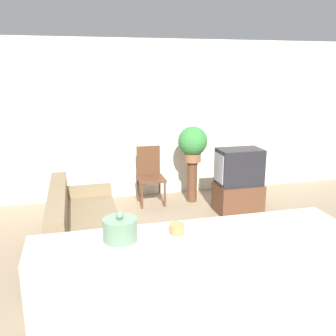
{
  "coord_description": "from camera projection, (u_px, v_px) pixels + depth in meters",
  "views": [
    {
      "loc": [
        -0.78,
        -2.95,
        2.21
      ],
      "look_at": [
        0.48,
        2.02,
        0.85
      ],
      "focal_mm": 40.0,
      "sensor_mm": 36.0,
      "label": 1
    }
  ],
  "objects": [
    {
      "name": "wall_back",
      "position": [
        121.0,
        121.0,
        6.38
      ],
      "size": [
        9.0,
        0.06,
        2.7
      ],
      "color": "silver",
      "rests_on": "ground_plane"
    },
    {
      "name": "television",
      "position": [
        239.0,
        167.0,
        5.8
      ],
      "size": [
        0.69,
        0.43,
        0.56
      ],
      "color": "#232328",
      "rests_on": "tv_stand"
    },
    {
      "name": "decorative_bowl",
      "position": [
        120.0,
        229.0,
        2.53
      ],
      "size": [
        0.23,
        0.23,
        0.2
      ],
      "color": "gray",
      "rests_on": "foreground_counter"
    },
    {
      "name": "ground_plane",
      "position": [
        171.0,
        312.0,
        3.51
      ],
      "size": [
        14.0,
        14.0,
        0.0
      ],
      "primitive_type": "plane",
      "color": "gray"
    },
    {
      "name": "wooden_chair",
      "position": [
        150.0,
        173.0,
        6.27
      ],
      "size": [
        0.44,
        0.44,
        0.96
      ],
      "color": "brown",
      "rests_on": "ground_plane"
    },
    {
      "name": "potted_plant",
      "position": [
        193.0,
        143.0,
        6.2
      ],
      "size": [
        0.49,
        0.49,
        0.59
      ],
      "color": "#8E5B3D",
      "rests_on": "plant_stand"
    },
    {
      "name": "foreground_counter",
      "position": [
        192.0,
        298.0,
        2.81
      ],
      "size": [
        2.29,
        0.44,
        1.08
      ],
      "color": "beige",
      "rests_on": "ground_plane"
    },
    {
      "name": "plant_stand",
      "position": [
        192.0,
        181.0,
        6.38
      ],
      "size": [
        0.17,
        0.17,
        0.7
      ],
      "color": "brown",
      "rests_on": "ground_plane"
    },
    {
      "name": "couch",
      "position": [
        82.0,
        231.0,
        4.58
      ],
      "size": [
        0.82,
        1.89,
        0.8
      ],
      "color": "#847051",
      "rests_on": "ground_plane"
    },
    {
      "name": "candle_jar",
      "position": [
        177.0,
        229.0,
        2.64
      ],
      "size": [
        0.1,
        0.1,
        0.07
      ],
      "color": "#C6844C",
      "rests_on": "foreground_counter"
    },
    {
      "name": "tv_stand",
      "position": [
        238.0,
        198.0,
        5.93
      ],
      "size": [
        0.7,
        0.51,
        0.46
      ],
      "color": "brown",
      "rests_on": "ground_plane"
    }
  ]
}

